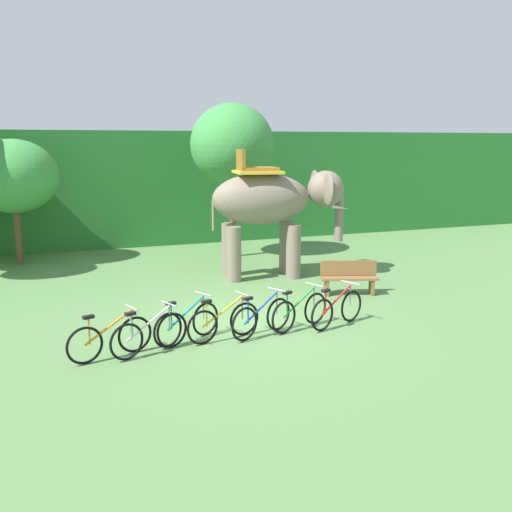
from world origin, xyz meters
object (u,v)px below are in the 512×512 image
at_px(bike_red, 337,309).
at_px(wooden_bench, 349,277).
at_px(tree_right, 14,176).
at_px(bike_orange, 110,338).
at_px(bike_green, 300,311).
at_px(bike_white, 150,334).
at_px(elephant, 272,203).
at_px(bike_yellow, 224,322).
at_px(bike_teal, 187,323).
at_px(tree_left, 232,145).
at_px(bike_blue, 262,318).

xyz_separation_m(bike_red, wooden_bench, (1.63, 2.31, 0.09)).
bearing_deg(wooden_bench, bike_red, -125.30).
xyz_separation_m(tree_right, bike_orange, (1.68, -9.86, -2.51)).
bearing_deg(bike_green, bike_orange, -175.61).
bearing_deg(bike_white, tree_right, 103.71).
xyz_separation_m(elephant, bike_green, (-1.38, -4.88, -1.82)).
height_order(bike_yellow, bike_red, same).
height_order(bike_yellow, bike_green, same).
distance_m(bike_teal, bike_yellow, 0.75).
distance_m(tree_left, bike_blue, 9.31).
distance_m(tree_left, elephant, 3.74).
bearing_deg(tree_right, bike_teal, -71.01).
relative_size(elephant, bike_teal, 2.71).
distance_m(tree_left, bike_teal, 9.62).
xyz_separation_m(tree_right, bike_red, (6.58, -9.68, -2.51)).
height_order(elephant, bike_blue, elephant).
height_order(elephant, bike_white, elephant).
xyz_separation_m(bike_white, bike_red, (4.16, 0.22, 0.00)).
bearing_deg(bike_white, wooden_bench, 23.56).
bearing_deg(tree_left, bike_yellow, -110.13).
bearing_deg(bike_red, bike_orange, -177.92).
bearing_deg(bike_white, bike_blue, 5.52).
xyz_separation_m(bike_orange, bike_teal, (1.57, 0.40, 0.00)).
height_order(elephant, bike_teal, elephant).
height_order(tree_left, bike_green, tree_left).
distance_m(bike_white, wooden_bench, 6.33).
bearing_deg(bike_orange, bike_blue, 3.48).
bearing_deg(bike_orange, bike_teal, 14.16).
relative_size(bike_white, bike_green, 1.01).
xyz_separation_m(bike_white, bike_yellow, (1.56, 0.25, 0.00)).
bearing_deg(bike_orange, elephant, 43.67).
bearing_deg(elephant, bike_blue, -114.84).
height_order(tree_right, bike_blue, tree_right).
height_order(elephant, bike_orange, elephant).
xyz_separation_m(bike_green, wooden_bench, (2.47, 2.17, 0.09)).
relative_size(bike_orange, bike_yellow, 0.99).
bearing_deg(elephant, bike_green, -105.78).
bearing_deg(bike_blue, bike_white, -174.48).
height_order(bike_blue, bike_green, same).
relative_size(bike_green, bike_red, 1.00).
bearing_deg(tree_left, bike_orange, -122.07).
xyz_separation_m(bike_white, bike_blue, (2.39, 0.23, 0.00)).
xyz_separation_m(tree_right, wooden_bench, (8.21, -7.37, -2.42)).
distance_m(bike_teal, bike_green, 2.49).
height_order(elephant, bike_red, elephant).
bearing_deg(bike_orange, bike_red, 2.08).
distance_m(bike_teal, wooden_bench, 5.38).
bearing_deg(bike_teal, tree_right, 108.99).
bearing_deg(bike_red, bike_yellow, 179.24).
distance_m(bike_white, bike_teal, 0.95).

